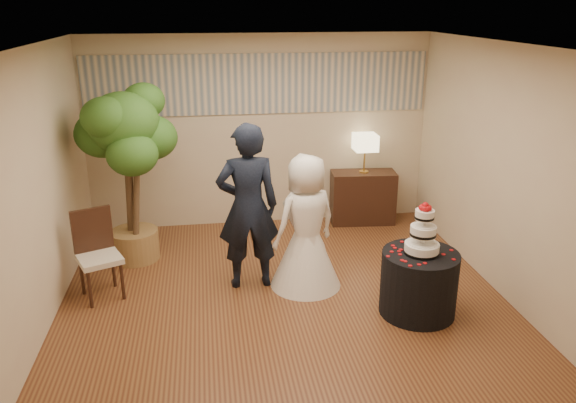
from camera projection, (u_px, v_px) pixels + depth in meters
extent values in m
cube|color=brown|center=(285.00, 301.00, 6.37)|extent=(5.00, 5.00, 0.00)
cube|color=white|center=(284.00, 46.00, 5.43)|extent=(5.00, 5.00, 0.00)
cube|color=beige|center=(260.00, 132.00, 8.23)|extent=(5.00, 0.06, 2.80)
cube|color=beige|center=(340.00, 301.00, 3.57)|extent=(5.00, 0.06, 2.80)
cube|color=beige|center=(35.00, 195.00, 5.55)|extent=(0.06, 5.00, 2.80)
cube|color=beige|center=(506.00, 173.00, 6.25)|extent=(0.06, 5.00, 2.80)
cube|color=#A19E92|center=(259.00, 84.00, 7.98)|extent=(4.90, 0.02, 0.85)
imported|color=black|center=(248.00, 207.00, 6.42)|extent=(0.74, 0.50, 1.97)
imported|color=white|center=(306.00, 222.00, 6.47)|extent=(1.10, 1.10, 1.61)
cylinder|color=black|center=(419.00, 283.00, 6.02)|extent=(1.03, 1.03, 0.70)
cube|color=black|center=(363.00, 197.00, 8.53)|extent=(0.99, 0.50, 0.80)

